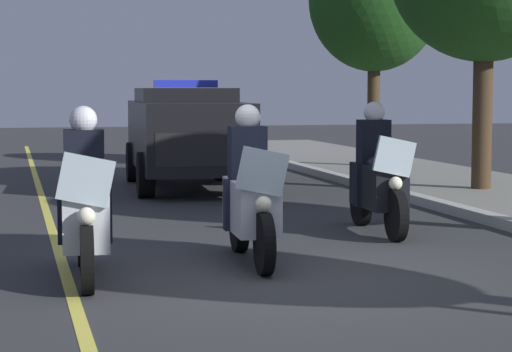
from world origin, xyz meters
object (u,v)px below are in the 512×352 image
police_motorcycle_lead_left (85,209)px  police_suv (186,132)px  police_motorcycle_trailing (378,180)px  police_motorcycle_lead_right (251,199)px

police_motorcycle_lead_left → police_suv: (-8.71, 2.55, 0.37)m
police_motorcycle_lead_left → police_motorcycle_trailing: 4.57m
police_motorcycle_lead_right → police_motorcycle_trailing: 2.77m
police_motorcycle_lead_right → police_suv: police_suv is taller
police_motorcycle_lead_left → police_motorcycle_trailing: (-2.29, 3.96, 0.00)m
police_motorcycle_lead_right → police_motorcycle_trailing: bearing=129.4°
police_motorcycle_lead_left → police_suv: bearing=163.7°
police_motorcycle_lead_right → police_motorcycle_trailing: same height
police_motorcycle_lead_left → police_motorcycle_trailing: same height
police_motorcycle_lead_left → police_motorcycle_lead_right: same height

